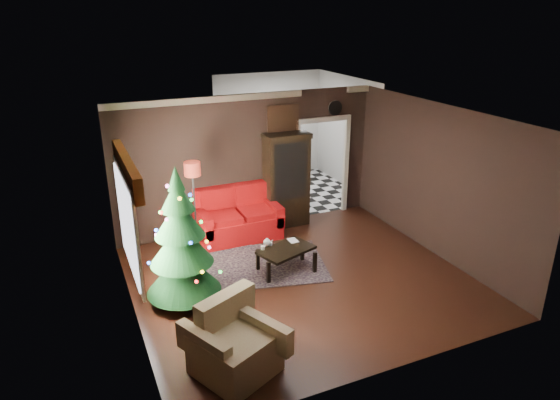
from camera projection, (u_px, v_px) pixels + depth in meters
name	position (u px, v px, depth m)	size (l,w,h in m)	color
floor	(301.00, 280.00, 8.53)	(5.50, 5.50, 0.00)	black
ceiling	(304.00, 118.00, 7.52)	(5.50, 5.50, 0.00)	white
wall_back	(248.00, 163.00, 10.16)	(5.50, 5.50, 0.00)	black
wall_front	(396.00, 275.00, 5.90)	(5.50, 5.50, 0.00)	black
wall_left	(127.00, 233.00, 6.99)	(5.50, 5.50, 0.00)	black
wall_right	(438.00, 181.00, 9.07)	(5.50, 5.50, 0.00)	black
doorway	(321.00, 169.00, 10.93)	(1.10, 0.10, 2.10)	#F2E6CC
left_window	(127.00, 224.00, 7.16)	(0.05, 1.60, 1.40)	white
valance	(127.00, 169.00, 6.89)	(0.12, 2.10, 0.35)	brown
kitchen_floor	(292.00, 192.00, 12.59)	(3.00, 3.00, 0.00)	white
kitchen_window	(269.00, 115.00, 13.21)	(0.70, 0.06, 0.70)	white
rug	(261.00, 264.00, 9.04)	(2.25, 1.63, 0.01)	#2F242A
loveseat	(238.00, 214.00, 9.95)	(1.70, 0.90, 1.00)	#A00C14
curio_cabinet	(286.00, 182.00, 10.41)	(0.90, 0.45, 1.90)	black
floor_lamp	(195.00, 211.00, 9.23)	(0.32, 0.32, 1.90)	#262626
christmas_tree	(181.00, 241.00, 7.57)	(1.16, 1.16, 2.22)	black
armchair	(235.00, 341.00, 6.23)	(0.94, 0.94, 0.96)	tan
coffee_table	(286.00, 260.00, 8.74)	(0.95, 0.57, 0.43)	black
teapot	(267.00, 242.00, 8.73)	(0.15, 0.15, 0.14)	silver
cup_a	(271.00, 244.00, 8.78)	(0.07, 0.07, 0.06)	white
cup_b	(263.00, 248.00, 8.63)	(0.07, 0.07, 0.06)	white
book	(289.00, 236.00, 8.88)	(0.15, 0.02, 0.21)	gray
wall_clock	(335.00, 108.00, 10.50)	(0.32, 0.32, 0.06)	silver
painting	(283.00, 119.00, 10.10)	(0.62, 0.05, 0.52)	#9E7949
kitchen_counter	(273.00, 162.00, 13.45)	(1.80, 0.60, 0.90)	white
kitchen_table	(286.00, 183.00, 12.08)	(0.70, 0.70, 0.75)	brown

